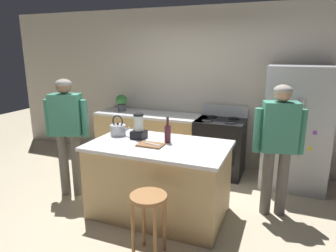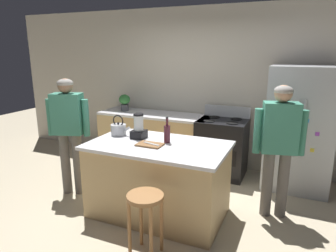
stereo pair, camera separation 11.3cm
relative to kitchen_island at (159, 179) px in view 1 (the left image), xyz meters
name	(u,v)px [view 1 (the left image)]	position (x,y,z in m)	size (l,w,h in m)	color
ground_plane	(159,213)	(0.00, 0.00, -0.46)	(14.00, 14.00, 0.00)	beige
back_wall	(203,88)	(0.00, 1.95, 0.89)	(8.00, 0.10, 2.70)	beige
kitchen_island	(159,179)	(0.00, 0.00, 0.00)	(1.65, 0.98, 0.91)	tan
back_counter_run	(152,139)	(-0.80, 1.55, 0.00)	(2.00, 0.64, 0.91)	tan
refrigerator	(296,128)	(1.53, 1.50, 0.43)	(0.90, 0.73, 1.79)	#B7BABF
stove_range	(220,146)	(0.42, 1.52, 0.01)	(0.76, 0.65, 1.09)	black
person_by_island_left	(67,126)	(-1.36, 0.03, 0.53)	(0.59, 0.33, 1.63)	#66605B
person_by_sink_right	(279,139)	(1.32, 0.53, 0.52)	(0.59, 0.31, 1.62)	#66605B
bar_stool	(149,209)	(0.22, -0.76, 0.05)	(0.36, 0.36, 0.65)	#9E6B3D
potted_plant	(122,102)	(-1.41, 1.55, 0.63)	(0.20, 0.20, 0.30)	#4C4C51
blender_appliance	(139,128)	(-0.33, 0.12, 0.59)	(0.17, 0.17, 0.32)	black
bottle_wine	(168,133)	(0.08, 0.09, 0.57)	(0.08, 0.08, 0.32)	#471923
bottle_soda	(136,126)	(-0.48, 0.35, 0.55)	(0.07, 0.07, 0.26)	orange
tea_kettle	(118,129)	(-0.64, 0.15, 0.53)	(0.28, 0.20, 0.27)	#B7BABF
cutting_board	(151,145)	(-0.06, -0.09, 0.46)	(0.30, 0.20, 0.02)	brown
chef_knife	(152,144)	(-0.04, -0.09, 0.48)	(0.22, 0.03, 0.01)	#B7BABF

